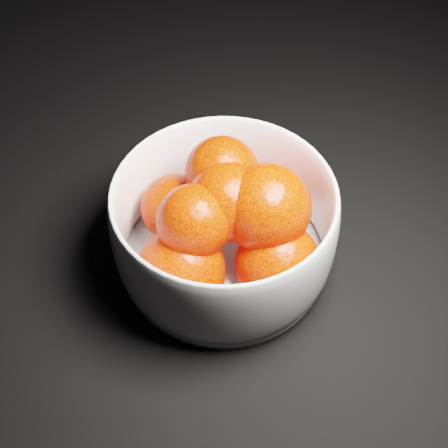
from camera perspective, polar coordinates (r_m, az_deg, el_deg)
ground at (r=0.80m, az=-18.97°, el=4.28°), size 3.00×3.00×0.00m
bowl at (r=0.63m, az=-0.00°, el=-0.33°), size 0.23×0.23×0.11m
orange_pile at (r=0.61m, az=0.35°, el=0.22°), size 0.19×0.19×0.13m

